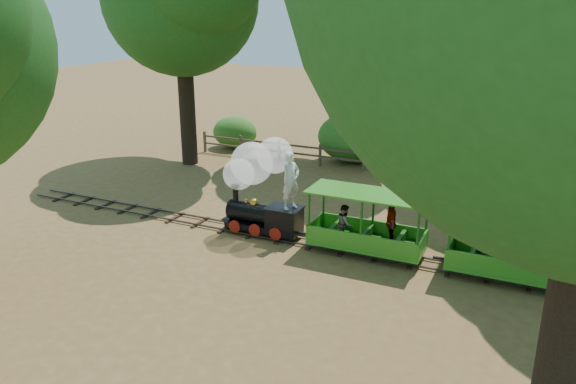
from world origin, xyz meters
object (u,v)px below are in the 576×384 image
at_px(fence, 387,161).
at_px(carriage_front, 368,229).
at_px(locomotive, 259,179).
at_px(carriage_rear, 513,255).

bearing_deg(fence, carriage_front, -78.17).
height_order(locomotive, fence, locomotive).
distance_m(carriage_front, carriage_rear, 3.86).
xyz_separation_m(carriage_front, carriage_rear, (3.86, -0.01, -0.03)).
xyz_separation_m(carriage_front, fence, (-1.68, 8.00, -0.20)).
xyz_separation_m(carriage_rear, fence, (-5.53, 8.01, -0.16)).
bearing_deg(locomotive, carriage_front, -1.08).
xyz_separation_m(locomotive, fence, (1.82, 7.93, -1.21)).
bearing_deg(carriage_front, fence, 101.83).
distance_m(locomotive, carriage_rear, 7.43).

